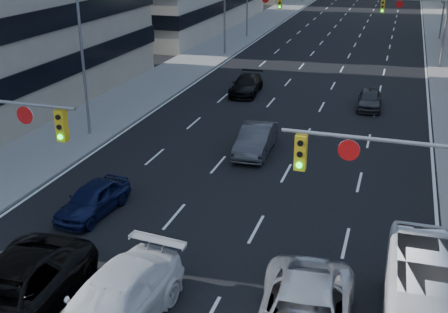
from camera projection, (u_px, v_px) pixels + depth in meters
signal_near_right at (415, 192)px, 16.11m from camera, size 6.59×0.33×6.00m
signal_far_left at (248, 11)px, 53.09m from camera, size 6.09×0.33×6.00m
signal_far_right at (418, 18)px, 48.77m from camera, size 6.09×0.33×6.00m
streetlight_left_near at (84, 51)px, 31.45m from camera, size 2.03×0.22×9.00m
black_pickup at (9, 296)px, 17.16m from camera, size 3.33×6.76×1.84m
white_van at (112, 305)px, 16.80m from camera, size 3.01×6.22×1.75m
sedan_blue at (93, 199)px, 23.89m from camera, size 1.96×4.18×1.38m
sedan_grey_center at (256, 140)px, 30.49m from camera, size 1.77×4.69×1.53m
sedan_black_far at (246, 85)px, 41.71m from camera, size 2.18×4.81×1.37m
sedan_grey_right at (370, 99)px, 38.22m from camera, size 1.69×3.92×1.32m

